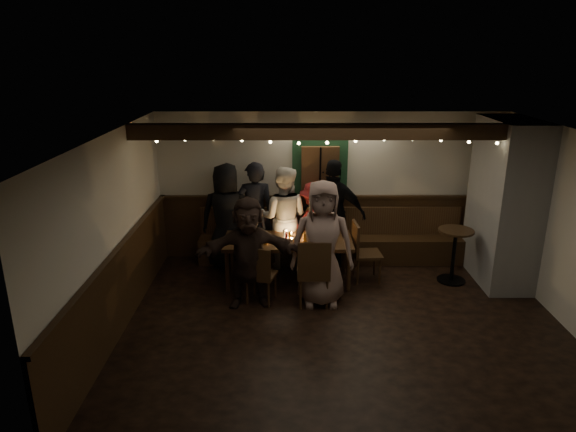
{
  "coord_description": "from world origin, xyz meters",
  "views": [
    {
      "loc": [
        -0.77,
        -6.2,
        3.58
      ],
      "look_at": [
        -0.75,
        1.6,
        1.05
      ],
      "focal_mm": 32.0,
      "sensor_mm": 36.0,
      "label": 1
    }
  ],
  "objects_px": {
    "person_b": "(255,214)",
    "person_f": "(249,252)",
    "chair_near_left": "(259,272)",
    "high_top": "(454,249)",
    "person_a": "(227,216)",
    "dining_table": "(288,243)",
    "person_c": "(284,218)",
    "person_e": "(334,214)",
    "person_d": "(315,225)",
    "person_g": "(322,244)",
    "chair_near_right": "(314,270)",
    "chair_end": "(362,248)"
  },
  "relations": [
    {
      "from": "chair_end",
      "to": "person_f",
      "type": "relative_size",
      "value": 0.6
    },
    {
      "from": "person_a",
      "to": "person_f",
      "type": "relative_size",
      "value": 1.11
    },
    {
      "from": "high_top",
      "to": "person_a",
      "type": "relative_size",
      "value": 0.49
    },
    {
      "from": "chair_near_left",
      "to": "high_top",
      "type": "xyz_separation_m",
      "value": [
        3.08,
        0.78,
        0.05
      ]
    },
    {
      "from": "high_top",
      "to": "person_g",
      "type": "xyz_separation_m",
      "value": [
        -2.17,
        -0.74,
        0.38
      ]
    },
    {
      "from": "high_top",
      "to": "person_e",
      "type": "distance_m",
      "value": 2.03
    },
    {
      "from": "dining_table",
      "to": "high_top",
      "type": "xyz_separation_m",
      "value": [
        2.66,
        0.01,
        -0.1
      ]
    },
    {
      "from": "chair_end",
      "to": "person_c",
      "type": "height_order",
      "value": "person_c"
    },
    {
      "from": "chair_near_left",
      "to": "person_b",
      "type": "height_order",
      "value": "person_b"
    },
    {
      "from": "person_d",
      "to": "person_f",
      "type": "xyz_separation_m",
      "value": [
        -1.02,
        -1.42,
        0.07
      ]
    },
    {
      "from": "person_b",
      "to": "person_f",
      "type": "bearing_deg",
      "value": 84.18
    },
    {
      "from": "chair_near_right",
      "to": "person_e",
      "type": "relative_size",
      "value": 0.56
    },
    {
      "from": "high_top",
      "to": "person_d",
      "type": "relative_size",
      "value": 0.59
    },
    {
      "from": "person_d",
      "to": "person_f",
      "type": "relative_size",
      "value": 0.91
    },
    {
      "from": "person_f",
      "to": "person_a",
      "type": "bearing_deg",
      "value": 102.83
    },
    {
      "from": "dining_table",
      "to": "person_b",
      "type": "xyz_separation_m",
      "value": [
        -0.56,
        0.74,
        0.25
      ]
    },
    {
      "from": "dining_table",
      "to": "person_b",
      "type": "height_order",
      "value": "person_b"
    },
    {
      "from": "high_top",
      "to": "chair_end",
      "type": "bearing_deg",
      "value": 178.38
    },
    {
      "from": "chair_near_left",
      "to": "high_top",
      "type": "height_order",
      "value": "chair_near_left"
    },
    {
      "from": "person_b",
      "to": "person_g",
      "type": "distance_m",
      "value": 1.8
    },
    {
      "from": "person_b",
      "to": "person_g",
      "type": "height_order",
      "value": "person_g"
    },
    {
      "from": "person_f",
      "to": "person_b",
      "type": "bearing_deg",
      "value": 84.29
    },
    {
      "from": "person_b",
      "to": "chair_near_left",
      "type": "bearing_deg",
      "value": 89.66
    },
    {
      "from": "dining_table",
      "to": "chair_near_left",
      "type": "bearing_deg",
      "value": -118.71
    },
    {
      "from": "person_b",
      "to": "person_e",
      "type": "xyz_separation_m",
      "value": [
        1.34,
        -0.07,
        0.02
      ]
    },
    {
      "from": "person_d",
      "to": "person_g",
      "type": "xyz_separation_m",
      "value": [
        0.03,
        -1.38,
        0.19
      ]
    },
    {
      "from": "person_a",
      "to": "person_f",
      "type": "xyz_separation_m",
      "value": [
        0.47,
        -1.4,
        -0.09
      ]
    },
    {
      "from": "chair_near_right",
      "to": "person_e",
      "type": "height_order",
      "value": "person_e"
    },
    {
      "from": "person_g",
      "to": "person_b",
      "type": "bearing_deg",
      "value": 125.5
    },
    {
      "from": "person_b",
      "to": "person_f",
      "type": "distance_m",
      "value": 1.51
    },
    {
      "from": "chair_near_left",
      "to": "person_c",
      "type": "relative_size",
      "value": 0.52
    },
    {
      "from": "person_c",
      "to": "chair_near_right",
      "type": "bearing_deg",
      "value": 117.6
    },
    {
      "from": "chair_near_left",
      "to": "person_e",
      "type": "height_order",
      "value": "person_e"
    },
    {
      "from": "chair_end",
      "to": "person_g",
      "type": "height_order",
      "value": "person_g"
    },
    {
      "from": "chair_end",
      "to": "person_c",
      "type": "distance_m",
      "value": 1.43
    },
    {
      "from": "dining_table",
      "to": "high_top",
      "type": "distance_m",
      "value": 2.66
    },
    {
      "from": "chair_end",
      "to": "person_d",
      "type": "height_order",
      "value": "person_d"
    },
    {
      "from": "chair_near_right",
      "to": "person_c",
      "type": "distance_m",
      "value": 1.59
    },
    {
      "from": "chair_near_right",
      "to": "chair_end",
      "type": "distance_m",
      "value": 1.22
    },
    {
      "from": "person_c",
      "to": "person_f",
      "type": "distance_m",
      "value": 1.5
    },
    {
      "from": "person_c",
      "to": "high_top",
      "type": "bearing_deg",
      "value": 178.14
    },
    {
      "from": "dining_table",
      "to": "high_top",
      "type": "relative_size",
      "value": 2.29
    },
    {
      "from": "person_g",
      "to": "person_a",
      "type": "bearing_deg",
      "value": 138.08
    },
    {
      "from": "chair_near_left",
      "to": "chair_end",
      "type": "xyz_separation_m",
      "value": [
        1.6,
        0.82,
        0.04
      ]
    },
    {
      "from": "person_b",
      "to": "person_d",
      "type": "xyz_separation_m",
      "value": [
        1.02,
        -0.09,
        -0.16
      ]
    },
    {
      "from": "high_top",
      "to": "person_b",
      "type": "relative_size",
      "value": 0.48
    },
    {
      "from": "chair_near_left",
      "to": "person_c",
      "type": "xyz_separation_m",
      "value": [
        0.35,
        1.41,
        0.37
      ]
    },
    {
      "from": "chair_near_left",
      "to": "person_g",
      "type": "distance_m",
      "value": 1.0
    },
    {
      "from": "high_top",
      "to": "person_a",
      "type": "bearing_deg",
      "value": 170.39
    },
    {
      "from": "dining_table",
      "to": "chair_near_right",
      "type": "height_order",
      "value": "chair_near_right"
    }
  ]
}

